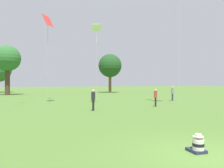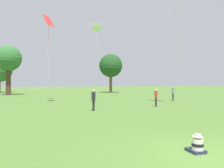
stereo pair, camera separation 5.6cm
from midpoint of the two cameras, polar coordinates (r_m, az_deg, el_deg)
The scene contains 9 objects.
ground_plane at distance 7.48m, azimuth 23.59°, elevation -16.98°, with size 300.00×300.00×0.00m, color #4C702D.
seated_toddler at distance 7.69m, azimuth 21.54°, elevation -14.61°, with size 0.52×0.61×0.62m.
person_standing_2 at distance 28.95m, azimuth 15.71°, elevation -2.08°, with size 0.37×0.37×1.81m.
person_standing_3 at distance 17.70m, azimuth -4.76°, elevation -3.64°, with size 0.45×0.45×1.72m.
person_standing_4 at distance 21.15m, azimuth 11.49°, elevation -3.06°, with size 0.42×0.42×1.68m.
kite_3 at distance 24.09m, azimuth -3.89°, elevation 13.92°, with size 1.23×1.14×8.47m.
kite_4 at distance 26.20m, azimuth -16.24°, elevation 15.26°, with size 1.41×1.46×9.82m.
distant_tree_0 at distance 52.73m, azimuth -0.31°, elevation 4.77°, with size 5.59×5.59×9.31m.
distant_tree_3 at distance 46.20m, azimuth -25.43°, elevation 5.89°, with size 4.88×4.88×9.44m.
Camera 2 is at (-5.30, -4.79, 2.20)m, focal length 35.00 mm.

